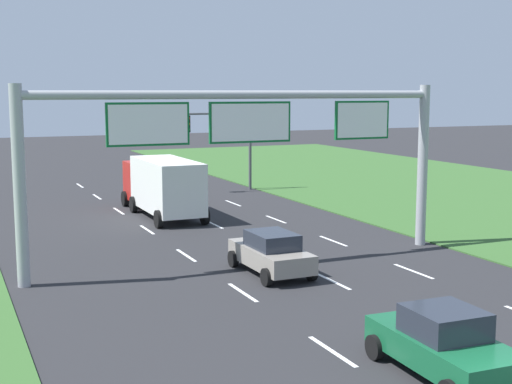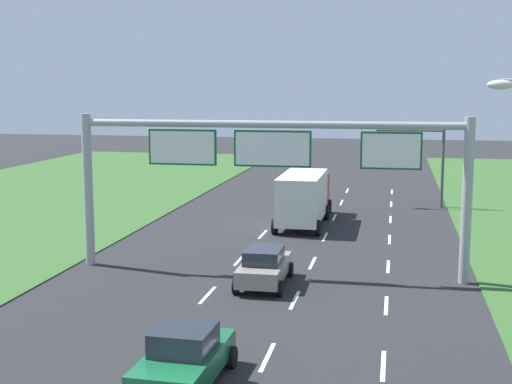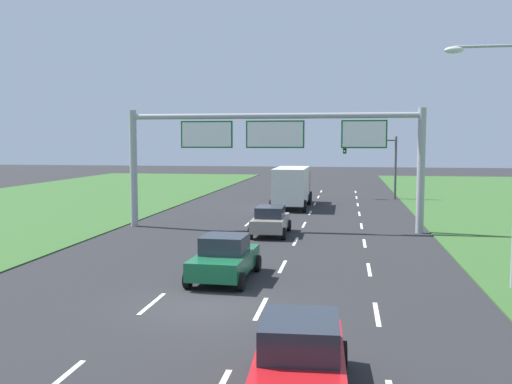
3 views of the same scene
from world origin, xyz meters
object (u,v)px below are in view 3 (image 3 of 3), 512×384
street_lamp (507,143)px  box_truck (293,185)px  traffic_light_mast (374,156)px  car_lead_silver (270,220)px  sign_gantry (273,145)px  car_mid_lane (225,258)px  car_near_red (300,359)px

street_lamp → box_truck: bearing=111.8°
traffic_light_mast → box_truck: bearing=-131.1°
car_lead_silver → sign_gantry: 4.57m
car_mid_lane → car_lead_silver: bearing=90.0°
car_mid_lane → traffic_light_mast: (6.83, 31.63, 3.06)m
box_truck → traffic_light_mast: traffic_light_mast is taller
traffic_light_mast → street_lamp: street_lamp is taller
box_truck → sign_gantry: (-0.05, -11.83, 3.25)m
car_near_red → car_mid_lane: size_ratio=1.04×
car_near_red → traffic_light_mast: size_ratio=0.78×
street_lamp → car_mid_lane: bearing=-179.2°
car_lead_silver → car_near_red: bearing=-81.2°
sign_gantry → traffic_light_mast: bearing=71.1°
car_near_red → car_mid_lane: car_mid_lane is taller
car_near_red → box_truck: box_truck is taller
sign_gantry → street_lamp: (9.62, -12.13, 0.13)m
box_truck → street_lamp: street_lamp is taller
car_lead_silver → car_mid_lane: car_mid_lane is taller
car_mid_lane → box_truck: box_truck is taller
car_near_red → street_lamp: 12.25m
car_near_red → traffic_light_mast: 41.34m
car_mid_lane → sign_gantry: 12.96m
car_lead_silver → street_lamp: street_lamp is taller
box_truck → sign_gantry: bearing=-90.1°
sign_gantry → traffic_light_mast: 20.48m
car_lead_silver → street_lamp: size_ratio=0.49×
car_near_red → traffic_light_mast: (3.26, 41.10, 3.06)m
box_truck → sign_gantry: 12.27m
traffic_light_mast → street_lamp: bearing=-84.6°
car_near_red → traffic_light_mast: traffic_light_mast is taller
sign_gantry → car_lead_silver: bearing=-86.2°
car_near_red → box_truck: size_ratio=0.51×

